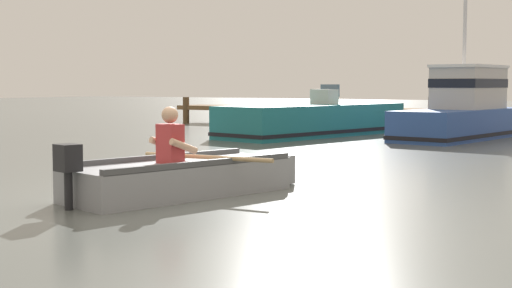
% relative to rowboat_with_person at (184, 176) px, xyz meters
% --- Properties ---
extents(ground_plane, '(120.00, 120.00, 0.00)m').
position_rel_rowboat_with_person_xyz_m(ground_plane, '(-0.13, 0.07, -0.25)').
color(ground_plane, slate).
extents(wooden_dock, '(10.37, 1.64, 1.08)m').
position_rel_rowboat_with_person_xyz_m(wooden_dock, '(-6.31, 15.18, 0.34)').
color(wooden_dock, brown).
rests_on(wooden_dock, ground).
extents(rowboat_with_person, '(2.14, 3.70, 1.19)m').
position_rel_rowboat_with_person_xyz_m(rowboat_with_person, '(0.00, 0.00, 0.00)').
color(rowboat_with_person, gray).
rests_on(rowboat_with_person, ground).
extents(moored_boat_teal, '(3.24, 6.72, 1.48)m').
position_rel_rowboat_with_person_xyz_m(moored_boat_teal, '(-3.89, 11.14, 0.18)').
color(moored_boat_teal, '#1E727A').
rests_on(moored_boat_teal, ground).
extents(moored_boat_blue, '(2.39, 5.51, 3.75)m').
position_rel_rowboat_with_person_xyz_m(moored_boat_blue, '(0.10, 12.33, 0.49)').
color(moored_boat_blue, '#2D519E').
rests_on(moored_boat_blue, ground).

